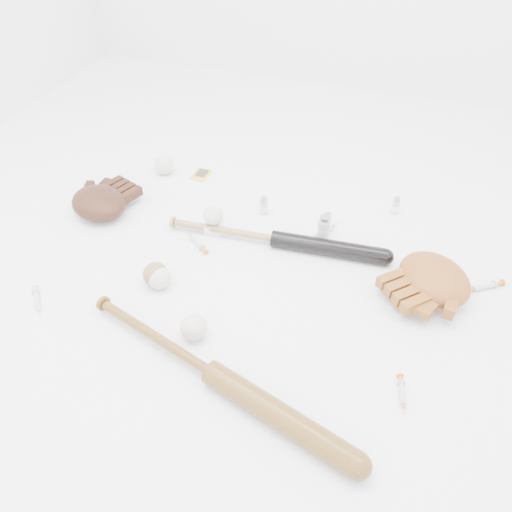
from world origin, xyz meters
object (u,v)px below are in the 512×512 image
(bat_dark, at_px, (274,239))
(bat_wood, at_px, (212,373))
(glove_dark, at_px, (99,202))
(pedestal, at_px, (214,227))

(bat_dark, distance_m, bat_wood, 0.58)
(bat_dark, xyz_separation_m, bat_wood, (0.01, -0.58, 0.00))
(bat_dark, relative_size, bat_wood, 0.88)
(bat_dark, height_order, glove_dark, glove_dark)
(glove_dark, bearing_deg, bat_dark, 23.08)
(bat_wood, relative_size, pedestal, 13.81)
(bat_wood, height_order, glove_dark, glove_dark)
(pedestal, bearing_deg, bat_dark, -1.27)
(bat_wood, bearing_deg, bat_dark, 107.54)
(bat_wood, height_order, pedestal, bat_wood)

